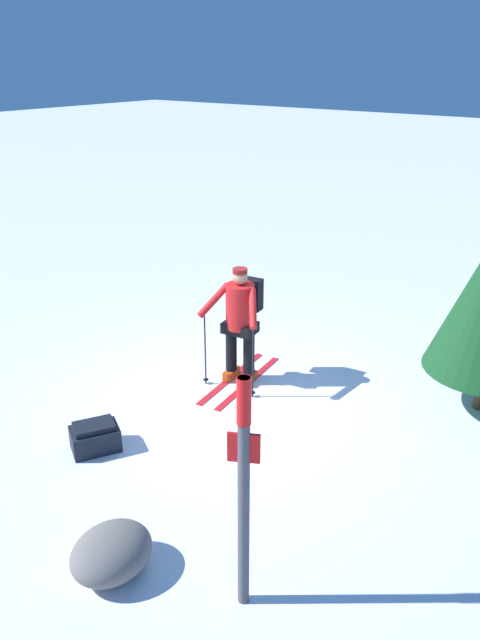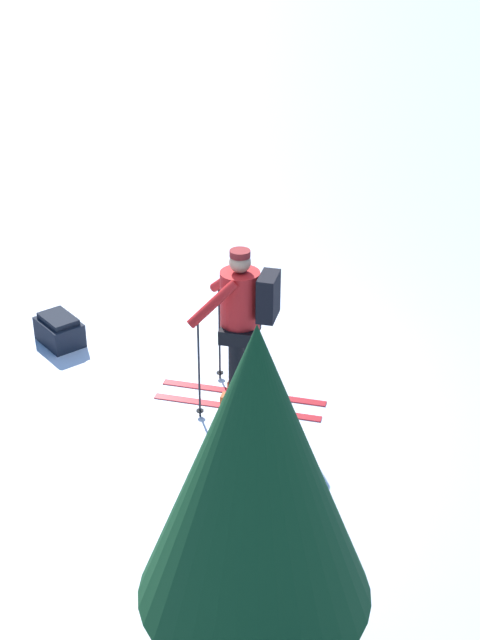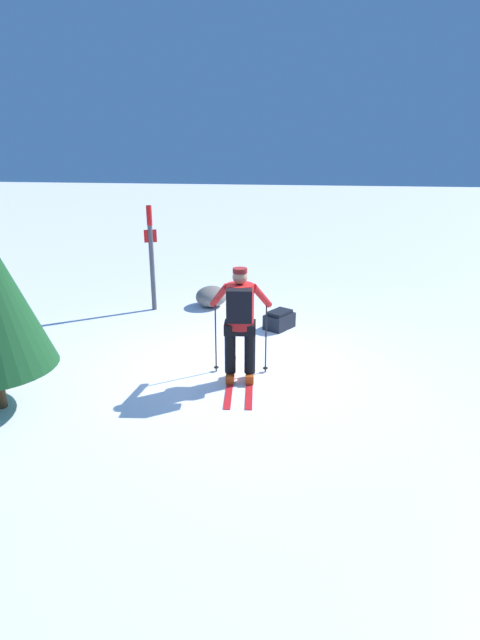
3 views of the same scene
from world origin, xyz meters
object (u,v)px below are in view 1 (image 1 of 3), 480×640
dropped_backpack (95,437)px  skier (241,317)px  trail_marker (244,479)px  rock_boulder (112,552)px

dropped_backpack → skier: bearing=171.6°
skier → trail_marker: bearing=37.1°
trail_marker → rock_boulder: size_ratio=2.77×
trail_marker → rock_boulder: bearing=-68.7°
dropped_backpack → rock_boulder: size_ratio=0.85×
skier → dropped_backpack: size_ratio=2.68×
dropped_backpack → rock_boulder: bearing=53.2°
dropped_backpack → trail_marker: trail_marker is taller
dropped_backpack → trail_marker: size_ratio=0.31×
dropped_backpack → trail_marker: bearing=74.8°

